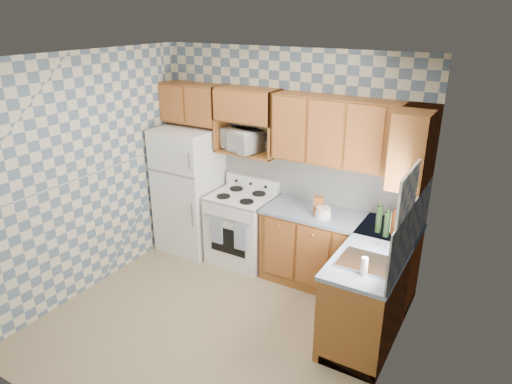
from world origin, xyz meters
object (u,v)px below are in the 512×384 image
Objects in this scene: stove_body at (242,229)px; electric_kettle at (392,223)px; microwave at (242,140)px; refrigerator at (189,190)px.

stove_body is 5.39× the size of electric_kettle.
stove_body is 1.86× the size of microwave.
microwave is at bearing 14.24° from refrigerator.
stove_body is at bearing 178.86° from electric_kettle.
refrigerator is 1.05m from microwave.
electric_kettle reaches higher than stove_body.
refrigerator is 3.46× the size of microwave.
stove_body is 1.15m from microwave.
microwave reaches higher than electric_kettle.
microwave is (-0.08, 0.16, 1.13)m from stove_body.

